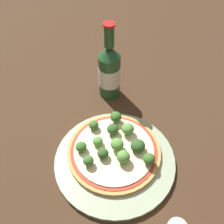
% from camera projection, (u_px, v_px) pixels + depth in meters
% --- Properties ---
extents(ground_plane, '(3.00, 3.00, 0.00)m').
position_uv_depth(ground_plane, '(117.00, 154.00, 0.63)').
color(ground_plane, '#3D2819').
extents(plate, '(0.28, 0.28, 0.01)m').
position_uv_depth(plate, '(115.00, 160.00, 0.62)').
color(plate, '#93A384').
rests_on(plate, ground_plane).
extents(pizza, '(0.22, 0.22, 0.01)m').
position_uv_depth(pizza, '(114.00, 151.00, 0.62)').
color(pizza, tan).
rests_on(pizza, plate).
extents(broccoli_floret_0, '(0.02, 0.02, 0.02)m').
position_uv_depth(broccoli_floret_0, '(98.00, 141.00, 0.61)').
color(broccoli_floret_0, '#7A9E5B').
rests_on(broccoli_floret_0, pizza).
extents(broccoli_floret_1, '(0.03, 0.03, 0.03)m').
position_uv_depth(broccoli_floret_1, '(118.00, 142.00, 0.61)').
color(broccoli_floret_1, '#7A9E5B').
rests_on(broccoli_floret_1, pizza).
extents(broccoli_floret_2, '(0.02, 0.02, 0.02)m').
position_uv_depth(broccoli_floret_2, '(94.00, 125.00, 0.65)').
color(broccoli_floret_2, '#7A9E5B').
rests_on(broccoli_floret_2, pizza).
extents(broccoli_floret_3, '(0.03, 0.03, 0.03)m').
position_uv_depth(broccoli_floret_3, '(128.00, 129.00, 0.63)').
color(broccoli_floret_3, '#7A9E5B').
rests_on(broccoli_floret_3, pizza).
extents(broccoli_floret_4, '(0.03, 0.03, 0.03)m').
position_uv_depth(broccoli_floret_4, '(149.00, 159.00, 0.58)').
color(broccoli_floret_4, '#7A9E5B').
rests_on(broccoli_floret_4, pizza).
extents(broccoli_floret_5, '(0.03, 0.03, 0.03)m').
position_uv_depth(broccoli_floret_5, '(113.00, 129.00, 0.63)').
color(broccoli_floret_5, '#7A9E5B').
rests_on(broccoli_floret_5, pizza).
extents(broccoli_floret_6, '(0.02, 0.02, 0.02)m').
position_uv_depth(broccoli_floret_6, '(88.00, 161.00, 0.58)').
color(broccoli_floret_6, '#7A9E5B').
rests_on(broccoli_floret_6, pizza).
extents(broccoli_floret_7, '(0.03, 0.03, 0.02)m').
position_uv_depth(broccoli_floret_7, '(81.00, 147.00, 0.60)').
color(broccoli_floret_7, '#7A9E5B').
rests_on(broccoli_floret_7, pizza).
extents(broccoli_floret_8, '(0.03, 0.03, 0.03)m').
position_uv_depth(broccoli_floret_8, '(138.00, 146.00, 0.60)').
color(broccoli_floret_8, '#7A9E5B').
rests_on(broccoli_floret_8, pizza).
extents(broccoli_floret_9, '(0.03, 0.03, 0.03)m').
position_uv_depth(broccoli_floret_9, '(116.00, 117.00, 0.66)').
color(broccoli_floret_9, '#7A9E5B').
rests_on(broccoli_floret_9, pizza).
extents(broccoli_floret_10, '(0.03, 0.03, 0.03)m').
position_uv_depth(broccoli_floret_10, '(124.00, 157.00, 0.58)').
color(broccoli_floret_10, '#7A9E5B').
rests_on(broccoli_floret_10, pizza).
extents(broccoli_floret_11, '(0.03, 0.03, 0.02)m').
position_uv_depth(broccoli_floret_11, '(103.00, 153.00, 0.59)').
color(broccoli_floret_11, '#7A9E5B').
rests_on(broccoli_floret_11, pizza).
extents(beer_bottle, '(0.06, 0.06, 0.23)m').
position_uv_depth(beer_bottle, '(109.00, 71.00, 0.71)').
color(beer_bottle, '#234C28').
rests_on(beer_bottle, ground_plane).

